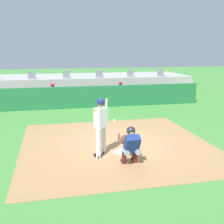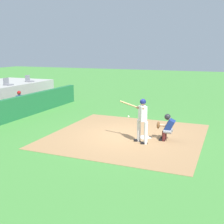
{
  "view_description": "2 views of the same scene",
  "coord_description": "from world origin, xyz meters",
  "px_view_note": "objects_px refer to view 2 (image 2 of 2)",
  "views": [
    {
      "loc": [
        -2.14,
        -8.9,
        3.21
      ],
      "look_at": [
        0.0,
        0.7,
        1.0
      ],
      "focal_mm": 44.74,
      "sensor_mm": 36.0,
      "label": 1
    },
    {
      "loc": [
        -11.39,
        -3.99,
        3.7
      ],
      "look_at": [
        0.0,
        0.7,
        1.0
      ],
      "focal_mm": 46.12,
      "sensor_mm": 36.0,
      "label": 2
    }
  ],
  "objects_px": {
    "batter_at_plate": "(142,118)",
    "dugout_player_2": "(21,101)",
    "stadium_seat_5": "(29,80)",
    "catcher_crouched": "(167,126)",
    "home_plate": "(144,137)",
    "stadium_seat_4": "(8,83)"
  },
  "relations": [
    {
      "from": "dugout_player_2",
      "to": "stadium_seat_5",
      "type": "relative_size",
      "value": 2.71
    },
    {
      "from": "batter_at_plate",
      "to": "dugout_player_2",
      "type": "relative_size",
      "value": 1.39
    },
    {
      "from": "stadium_seat_4",
      "to": "stadium_seat_5",
      "type": "distance_m",
      "value": 2.17
    },
    {
      "from": "batter_at_plate",
      "to": "catcher_crouched",
      "type": "distance_m",
      "value": 1.18
    },
    {
      "from": "catcher_crouched",
      "to": "stadium_seat_4",
      "type": "bearing_deg",
      "value": 73.64
    },
    {
      "from": "batter_at_plate",
      "to": "stadium_seat_4",
      "type": "xyz_separation_m",
      "value": [
        3.94,
        10.25,
        0.5
      ]
    },
    {
      "from": "catcher_crouched",
      "to": "stadium_seat_4",
      "type": "xyz_separation_m",
      "value": [
        3.26,
        11.12,
        0.93
      ]
    },
    {
      "from": "catcher_crouched",
      "to": "stadium_seat_5",
      "type": "xyz_separation_m",
      "value": [
        5.43,
        11.12,
        0.93
      ]
    },
    {
      "from": "stadium_seat_4",
      "to": "stadium_seat_5",
      "type": "relative_size",
      "value": 1.0
    },
    {
      "from": "home_plate",
      "to": "stadium_seat_5",
      "type": "height_order",
      "value": "stadium_seat_5"
    },
    {
      "from": "home_plate",
      "to": "catcher_crouched",
      "type": "xyz_separation_m",
      "value": [
        -0.01,
        -0.94,
        0.59
      ]
    },
    {
      "from": "home_plate",
      "to": "stadium_seat_5",
      "type": "bearing_deg",
      "value": 61.98
    },
    {
      "from": "home_plate",
      "to": "batter_at_plate",
      "type": "height_order",
      "value": "batter_at_plate"
    },
    {
      "from": "home_plate",
      "to": "stadium_seat_4",
      "type": "distance_m",
      "value": 10.79
    },
    {
      "from": "catcher_crouched",
      "to": "stadium_seat_5",
      "type": "distance_m",
      "value": 12.41
    },
    {
      "from": "batter_at_plate",
      "to": "dugout_player_2",
      "type": "distance_m",
      "value": 8.66
    },
    {
      "from": "stadium_seat_5",
      "to": "catcher_crouched",
      "type": "bearing_deg",
      "value": -116.03
    },
    {
      "from": "catcher_crouched",
      "to": "dugout_player_2",
      "type": "xyz_separation_m",
      "value": [
        2.05,
        9.08,
        0.06
      ]
    },
    {
      "from": "stadium_seat_4",
      "to": "batter_at_plate",
      "type": "bearing_deg",
      "value": -111.02
    },
    {
      "from": "home_plate",
      "to": "dugout_player_2",
      "type": "distance_m",
      "value": 8.42
    },
    {
      "from": "stadium_seat_5",
      "to": "stadium_seat_4",
      "type": "bearing_deg",
      "value": 180.0
    },
    {
      "from": "dugout_player_2",
      "to": "home_plate",
      "type": "bearing_deg",
      "value": -104.03
    }
  ]
}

